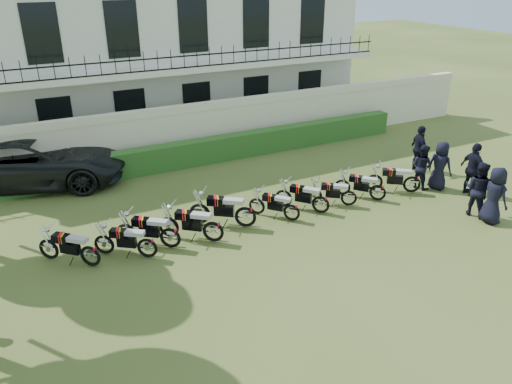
{
  "coord_description": "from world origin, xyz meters",
  "views": [
    {
      "loc": [
        -6.26,
        -10.87,
        7.38
      ],
      "look_at": [
        -0.03,
        1.21,
        1.23
      ],
      "focal_mm": 35.0,
      "sensor_mm": 36.0,
      "label": 1
    }
  ],
  "objects_px": {
    "motorcycle_3": "(213,227)",
    "motorcycle_7": "(349,194)",
    "officer_0": "(494,195)",
    "officer_5": "(419,149)",
    "motorcycle_5": "(292,209)",
    "motorcycle_6": "(321,200)",
    "motorcycle_9": "(412,180)",
    "motorcycle_8": "(378,189)",
    "officer_3": "(440,166)",
    "motorcycle_2": "(170,233)",
    "officer_4": "(422,166)",
    "officer_1": "(478,189)",
    "motorcycle_0": "(90,251)",
    "officer_2": "(473,169)",
    "suv": "(32,161)",
    "motorcycle_4": "(245,212)",
    "motorcycle_1": "(147,243)"
  },
  "relations": [
    {
      "from": "motorcycle_9",
      "to": "officer_2",
      "type": "xyz_separation_m",
      "value": [
        1.74,
        -1.03,
        0.46
      ]
    },
    {
      "from": "motorcycle_1",
      "to": "motorcycle_9",
      "type": "bearing_deg",
      "value": -54.5
    },
    {
      "from": "officer_2",
      "to": "officer_0",
      "type": "bearing_deg",
      "value": 153.59
    },
    {
      "from": "motorcycle_6",
      "to": "motorcycle_4",
      "type": "bearing_deg",
      "value": 134.49
    },
    {
      "from": "motorcycle_3",
      "to": "motorcycle_4",
      "type": "relative_size",
      "value": 0.91
    },
    {
      "from": "motorcycle_1",
      "to": "officer_0",
      "type": "relative_size",
      "value": 0.84
    },
    {
      "from": "motorcycle_2",
      "to": "motorcycle_5",
      "type": "bearing_deg",
      "value": -53.75
    },
    {
      "from": "motorcycle_6",
      "to": "motorcycle_9",
      "type": "relative_size",
      "value": 0.92
    },
    {
      "from": "motorcycle_7",
      "to": "suv",
      "type": "height_order",
      "value": "suv"
    },
    {
      "from": "motorcycle_0",
      "to": "motorcycle_8",
      "type": "height_order",
      "value": "motorcycle_0"
    },
    {
      "from": "officer_2",
      "to": "officer_5",
      "type": "bearing_deg",
      "value": 6.64
    },
    {
      "from": "motorcycle_9",
      "to": "officer_2",
      "type": "bearing_deg",
      "value": -85.38
    },
    {
      "from": "motorcycle_4",
      "to": "motorcycle_8",
      "type": "height_order",
      "value": "motorcycle_4"
    },
    {
      "from": "motorcycle_5",
      "to": "motorcycle_9",
      "type": "relative_size",
      "value": 0.86
    },
    {
      "from": "officer_1",
      "to": "motorcycle_4",
      "type": "bearing_deg",
      "value": 54.0
    },
    {
      "from": "motorcycle_7",
      "to": "motorcycle_8",
      "type": "relative_size",
      "value": 0.98
    },
    {
      "from": "motorcycle_5",
      "to": "motorcycle_6",
      "type": "xyz_separation_m",
      "value": [
        1.12,
        0.03,
        0.03
      ]
    },
    {
      "from": "motorcycle_0",
      "to": "motorcycle_2",
      "type": "xyz_separation_m",
      "value": [
        2.21,
        -0.06,
        0.02
      ]
    },
    {
      "from": "motorcycle_5",
      "to": "officer_2",
      "type": "xyz_separation_m",
      "value": [
        6.66,
        -1.12,
        0.51
      ]
    },
    {
      "from": "motorcycle_2",
      "to": "officer_0",
      "type": "xyz_separation_m",
      "value": [
        9.48,
        -3.06,
        0.43
      ]
    },
    {
      "from": "motorcycle_3",
      "to": "motorcycle_7",
      "type": "relative_size",
      "value": 1.15
    },
    {
      "from": "motorcycle_6",
      "to": "motorcycle_7",
      "type": "bearing_deg",
      "value": -38.15
    },
    {
      "from": "officer_0",
      "to": "officer_1",
      "type": "relative_size",
      "value": 1.01
    },
    {
      "from": "motorcycle_8",
      "to": "officer_3",
      "type": "distance_m",
      "value": 2.66
    },
    {
      "from": "motorcycle_2",
      "to": "motorcycle_3",
      "type": "relative_size",
      "value": 0.99
    },
    {
      "from": "officer_0",
      "to": "officer_5",
      "type": "xyz_separation_m",
      "value": [
        1.06,
        4.34,
        -0.0
      ]
    },
    {
      "from": "motorcycle_3",
      "to": "suv",
      "type": "bearing_deg",
      "value": 70.87
    },
    {
      "from": "motorcycle_7",
      "to": "officer_2",
      "type": "bearing_deg",
      "value": -68.31
    },
    {
      "from": "officer_4",
      "to": "motorcycle_0",
      "type": "bearing_deg",
      "value": 76.96
    },
    {
      "from": "officer_2",
      "to": "officer_3",
      "type": "xyz_separation_m",
      "value": [
        -0.64,
        0.9,
        -0.06
      ]
    },
    {
      "from": "motorcycle_1",
      "to": "motorcycle_5",
      "type": "xyz_separation_m",
      "value": [
        4.67,
        0.06,
        -0.02
      ]
    },
    {
      "from": "motorcycle_7",
      "to": "motorcycle_3",
      "type": "bearing_deg",
      "value": 128.54
    },
    {
      "from": "motorcycle_4",
      "to": "motorcycle_1",
      "type": "bearing_deg",
      "value": 132.84
    },
    {
      "from": "motorcycle_2",
      "to": "suv",
      "type": "distance_m",
      "value": 7.36
    },
    {
      "from": "motorcycle_2",
      "to": "motorcycle_9",
      "type": "relative_size",
      "value": 0.98
    },
    {
      "from": "officer_4",
      "to": "officer_2",
      "type": "bearing_deg",
      "value": -151.36
    },
    {
      "from": "suv",
      "to": "officer_0",
      "type": "height_order",
      "value": "officer_0"
    },
    {
      "from": "officer_0",
      "to": "officer_5",
      "type": "bearing_deg",
      "value": -10.9
    },
    {
      "from": "motorcycle_3",
      "to": "officer_4",
      "type": "height_order",
      "value": "officer_4"
    },
    {
      "from": "motorcycle_5",
      "to": "officer_2",
      "type": "distance_m",
      "value": 6.77
    },
    {
      "from": "motorcycle_8",
      "to": "officer_4",
      "type": "xyz_separation_m",
      "value": [
        2.13,
        0.22,
        0.37
      ]
    },
    {
      "from": "motorcycle_9",
      "to": "officer_4",
      "type": "xyz_separation_m",
      "value": [
        0.62,
        0.25,
        0.33
      ]
    },
    {
      "from": "motorcycle_3",
      "to": "officer_1",
      "type": "relative_size",
      "value": 0.89
    },
    {
      "from": "motorcycle_7",
      "to": "officer_4",
      "type": "bearing_deg",
      "value": -51.55
    },
    {
      "from": "officer_4",
      "to": "officer_0",
      "type": "bearing_deg",
      "value": 167.45
    },
    {
      "from": "motorcycle_4",
      "to": "motorcycle_5",
      "type": "distance_m",
      "value": 1.51
    },
    {
      "from": "motorcycle_1",
      "to": "motorcycle_9",
      "type": "height_order",
      "value": "motorcycle_9"
    },
    {
      "from": "motorcycle_2",
      "to": "motorcycle_3",
      "type": "height_order",
      "value": "motorcycle_3"
    },
    {
      "from": "motorcycle_0",
      "to": "officer_4",
      "type": "distance_m",
      "value": 11.68
    },
    {
      "from": "motorcycle_2",
      "to": "officer_4",
      "type": "xyz_separation_m",
      "value": [
        9.47,
        0.01,
        0.33
      ]
    }
  ]
}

